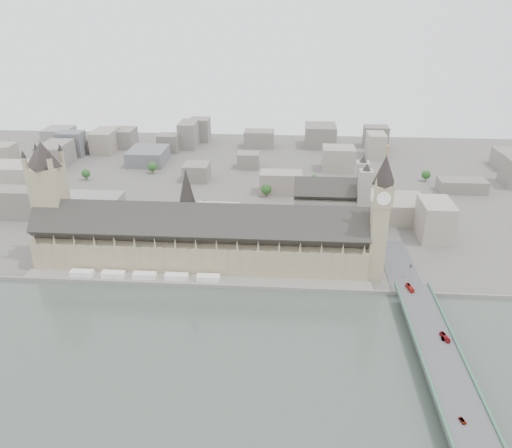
# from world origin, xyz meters

# --- Properties ---
(ground) EXTENTS (900.00, 900.00, 0.00)m
(ground) POSITION_xyz_m (0.00, 0.00, 0.00)
(ground) COLOR #595651
(ground) RESTS_ON ground
(embankment_wall) EXTENTS (600.00, 1.50, 3.00)m
(embankment_wall) POSITION_xyz_m (0.00, -15.00, 1.50)
(embankment_wall) COLOR slate
(embankment_wall) RESTS_ON ground
(river_terrace) EXTENTS (270.00, 15.00, 2.00)m
(river_terrace) POSITION_xyz_m (0.00, -7.50, 1.00)
(river_terrace) COLOR slate
(river_terrace) RESTS_ON ground
(terrace_tents) EXTENTS (118.00, 7.00, 4.00)m
(terrace_tents) POSITION_xyz_m (-40.00, -7.00, 4.00)
(terrace_tents) COLOR white
(terrace_tents) RESTS_ON river_terrace
(palace_of_westminster) EXTENTS (265.00, 40.73, 55.44)m
(palace_of_westminster) POSITION_xyz_m (0.00, 19.70, 22.71)
(palace_of_westminster) COLOR gray
(palace_of_westminster) RESTS_ON ground
(elizabeth_tower) EXTENTS (17.00, 17.00, 107.50)m
(elizabeth_tower) POSITION_xyz_m (138.00, 8.00, 58.09)
(elizabeth_tower) COLOR gray
(elizabeth_tower) RESTS_ON ground
(victoria_tower) EXTENTS (30.00, 30.00, 100.00)m
(victoria_tower) POSITION_xyz_m (-122.00, 26.00, 55.20)
(victoria_tower) COLOR gray
(victoria_tower) RESTS_ON ground
(central_tower) EXTENTS (13.00, 13.00, 48.00)m
(central_tower) POSITION_xyz_m (-10.00, 26.00, 57.92)
(central_tower) COLOR gray
(central_tower) RESTS_ON ground
(westminster_bridge) EXTENTS (25.00, 325.00, 10.25)m
(westminster_bridge) POSITION_xyz_m (162.00, -87.50, 5.12)
(westminster_bridge) COLOR #474749
(westminster_bridge) RESTS_ON ground
(bridge_parapets) EXTENTS (25.00, 235.00, 1.15)m
(bridge_parapets) POSITION_xyz_m (162.00, -132.00, 10.82)
(bridge_parapets) COLOR #37654C
(bridge_parapets) RESTS_ON westminster_bridge
(westminster_abbey) EXTENTS (68.00, 36.00, 64.00)m
(westminster_abbey) POSITION_xyz_m (110.92, 95.00, 25.08)
(westminster_abbey) COLOR gray
(westminster_abbey) RESTS_ON ground
(city_skyline_inland) EXTENTS (720.00, 360.00, 38.00)m
(city_skyline_inland) POSITION_xyz_m (0.00, 245.00, 19.00)
(city_skyline_inland) COLOR gray
(city_skyline_inland) RESTS_ON ground
(park_trees) EXTENTS (110.00, 30.00, 15.00)m
(park_trees) POSITION_xyz_m (-10.00, 60.00, 7.50)
(park_trees) COLOR #224B1A
(park_trees) RESTS_ON ground
(red_bus_north) EXTENTS (4.47, 10.66, 2.89)m
(red_bus_north) POSITION_xyz_m (158.62, -23.63, 11.70)
(red_bus_north) COLOR red
(red_bus_north) RESTS_ON westminster_bridge
(red_bus_south) EXTENTS (4.55, 9.80, 2.66)m
(red_bus_south) POSITION_xyz_m (168.11, -79.69, 11.58)
(red_bus_south) COLOR maroon
(red_bus_south) RESTS_ON westminster_bridge
(car_silver) EXTENTS (1.82, 4.08, 1.30)m
(car_silver) POSITION_xyz_m (166.78, -80.29, 10.90)
(car_silver) COLOR gray
(car_silver) RESTS_ON westminster_bridge
(car_grey) EXTENTS (3.39, 5.15, 1.32)m
(car_grey) POSITION_xyz_m (158.98, -146.07, 10.91)
(car_grey) COLOR gray
(car_grey) RESTS_ON westminster_bridge
(car_approach) EXTENTS (2.51, 4.79, 1.32)m
(car_approach) POSITION_xyz_m (166.35, 10.10, 10.91)
(car_approach) COLOR gray
(car_approach) RESTS_ON westminster_bridge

